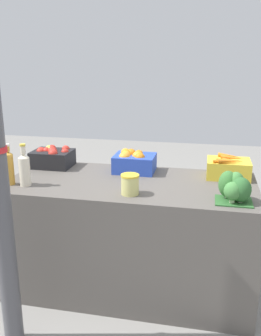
# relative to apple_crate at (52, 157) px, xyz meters

# --- Properties ---
(ground_plane) EXTENTS (10.00, 10.00, 0.00)m
(ground_plane) POSITION_rel_apple_crate_xyz_m (0.69, -0.25, -0.91)
(ground_plane) COLOR gray
(market_table) EXTENTS (1.75, 0.81, 0.83)m
(market_table) POSITION_rel_apple_crate_xyz_m (0.69, -0.25, -0.50)
(market_table) COLOR #56514C
(market_table) RESTS_ON ground_plane
(apple_crate) EXTENTS (0.31, 0.24, 0.16)m
(apple_crate) POSITION_rel_apple_crate_xyz_m (0.00, 0.00, 0.00)
(apple_crate) COLOR black
(apple_crate) RESTS_ON market_table
(orange_crate) EXTENTS (0.31, 0.24, 0.17)m
(orange_crate) POSITION_rel_apple_crate_xyz_m (0.66, -0.00, 0.00)
(orange_crate) COLOR #2847B7
(orange_crate) RESTS_ON market_table
(carrot_crate) EXTENTS (0.31, 0.25, 0.17)m
(carrot_crate) POSITION_rel_apple_crate_xyz_m (1.37, -0.00, -0.01)
(carrot_crate) COLOR gold
(carrot_crate) RESTS_ON market_table
(broccoli_pile) EXTENTS (0.22, 0.19, 0.18)m
(broccoli_pile) POSITION_rel_apple_crate_xyz_m (1.39, -0.48, 0.01)
(broccoli_pile) COLOR #2D602D
(broccoli_pile) RESTS_ON market_table
(juice_bottle_amber) EXTENTS (0.06, 0.06, 0.29)m
(juice_bottle_amber) POSITION_rel_apple_crate_xyz_m (-0.11, -0.47, 0.04)
(juice_bottle_amber) COLOR gold
(juice_bottle_amber) RESTS_ON market_table
(juice_bottle_cloudy) EXTENTS (0.08, 0.08, 0.29)m
(juice_bottle_cloudy) POSITION_rel_apple_crate_xyz_m (0.01, -0.47, 0.04)
(juice_bottle_cloudy) COLOR beige
(juice_bottle_cloudy) RESTS_ON market_table
(pickle_jar) EXTENTS (0.12, 0.12, 0.13)m
(pickle_jar) POSITION_rel_apple_crate_xyz_m (0.74, -0.49, -0.02)
(pickle_jar) COLOR #D1CC75
(pickle_jar) RESTS_ON market_table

